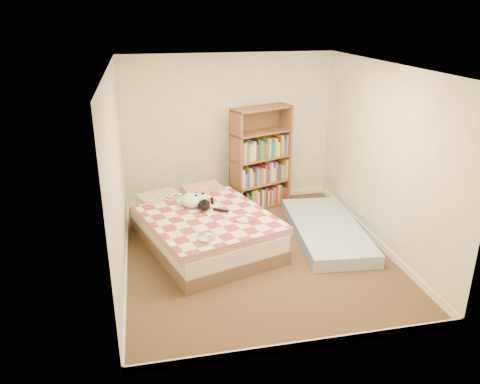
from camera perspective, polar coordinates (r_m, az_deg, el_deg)
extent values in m
cube|color=#482D1F|center=(6.48, 2.01, -7.48)|extent=(3.50, 4.00, 0.01)
cube|color=white|center=(5.72, 2.34, 15.06)|extent=(3.50, 4.00, 0.01)
cube|color=beige|center=(7.87, -1.37, 7.53)|extent=(3.50, 0.01, 2.50)
cube|color=beige|center=(4.21, 8.74, -5.29)|extent=(3.50, 0.01, 2.50)
cube|color=beige|center=(5.83, -14.78, 1.87)|extent=(0.01, 4.00, 2.50)
cube|color=beige|center=(6.61, 17.08, 3.92)|extent=(0.01, 4.00, 2.50)
cube|color=white|center=(8.22, -1.29, -0.64)|extent=(3.50, 0.02, 0.10)
cube|color=white|center=(4.87, 7.88, -17.97)|extent=(3.50, 0.02, 0.10)
cube|color=white|center=(6.32, -13.67, -8.44)|extent=(0.02, 4.00, 0.10)
cube|color=white|center=(7.04, 15.96, -5.44)|extent=(0.02, 4.00, 0.10)
cube|color=white|center=(7.26, 14.70, -2.31)|extent=(0.03, 0.09, 0.13)
cube|color=brown|center=(6.68, -4.36, -5.68)|extent=(2.08, 2.49, 0.19)
cube|color=silver|center=(6.59, -4.41, -4.11)|extent=(2.03, 2.44, 0.21)
cube|color=#A03B3E|center=(6.53, -4.45, -2.84)|extent=(2.03, 2.15, 0.11)
cube|color=slate|center=(7.22, -8.08, -0.28)|extent=(0.67, 0.54, 0.16)
cube|color=#A03B3E|center=(7.29, -2.56, 0.14)|extent=(0.67, 0.54, 0.16)
cube|color=brown|center=(7.60, -1.01, 3.89)|extent=(0.16, 0.33, 1.70)
cube|color=brown|center=(7.83, 6.05, 4.31)|extent=(0.16, 0.33, 1.70)
cube|color=brown|center=(7.85, 2.28, 4.45)|extent=(0.96, 0.39, 1.70)
cube|color=brown|center=(7.98, 2.48, -1.59)|extent=(1.07, 0.69, 0.03)
cube|color=brown|center=(7.69, 2.57, 4.19)|extent=(1.07, 0.69, 0.03)
cube|color=brown|center=(7.50, 2.68, 10.17)|extent=(1.07, 0.69, 0.03)
cube|color=#7B99CE|center=(7.04, 10.50, -4.57)|extent=(1.12, 2.14, 0.19)
ellipsoid|color=black|center=(6.60, -4.49, -1.40)|extent=(0.34, 0.45, 0.14)
sphere|color=black|center=(6.80, -4.75, -0.60)|extent=(0.17, 0.17, 0.13)
cone|color=black|center=(6.81, -5.11, -0.09)|extent=(0.06, 0.06, 0.05)
cone|color=black|center=(6.82, -4.49, -0.05)|extent=(0.06, 0.06, 0.05)
cylinder|color=black|center=(6.38, -3.20, -2.56)|extent=(0.13, 0.23, 0.05)
ellipsoid|color=white|center=(6.68, -5.90, -0.98)|extent=(0.44, 0.46, 0.18)
sphere|color=white|center=(6.58, -4.91, -1.13)|extent=(0.18, 0.18, 0.14)
sphere|color=white|center=(6.55, -4.41, -1.38)|extent=(0.08, 0.08, 0.06)
sphere|color=white|center=(6.74, -7.21, -1.03)|extent=(0.10, 0.10, 0.08)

